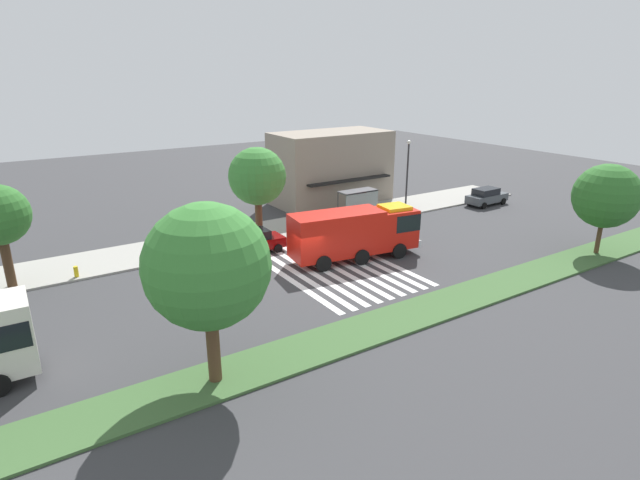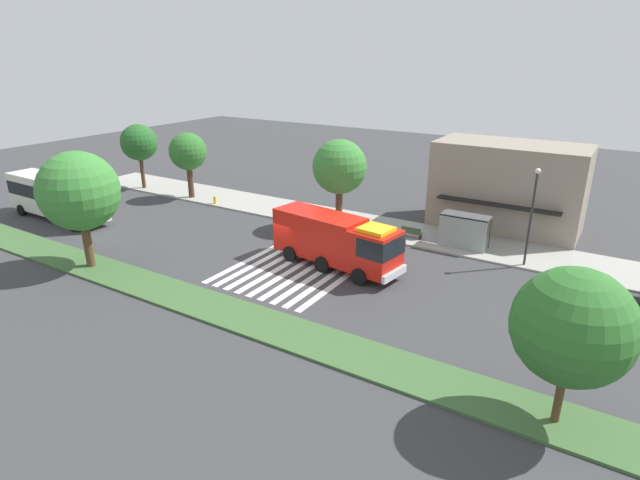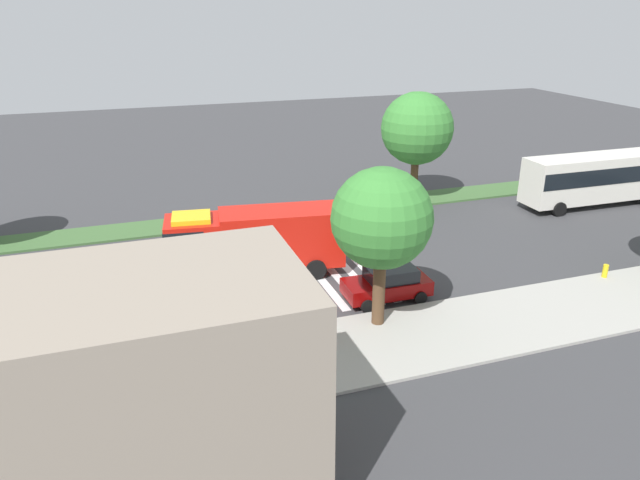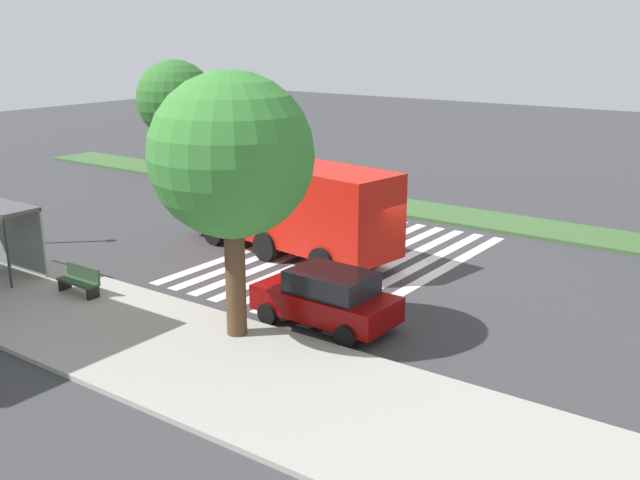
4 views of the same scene
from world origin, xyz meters
The scene contains 13 objects.
ground_plane centered at (0.00, 0.00, 0.00)m, with size 120.00×120.00×0.00m, color #38383A.
sidewalk centered at (0.00, 9.49, 0.07)m, with size 60.00×5.33×0.14m, color #9E9B93.
median_strip centered at (0.00, -8.32, 0.07)m, with size 60.00×3.00×0.14m, color #3D6033.
crosswalk centered at (2.28, 0.00, 0.01)m, with size 7.65×12.28×0.01m.
fire_truck centered at (4.70, 0.55, 2.02)m, with size 9.73×3.87×3.55m.
parked_car_west centered at (-0.94, 5.63, 0.87)m, with size 4.25×2.18×1.69m.
transit_bus centered at (-21.30, -3.07, 2.17)m, with size 10.98×2.99×3.67m.
bus_stop_shelter centered at (10.80, 8.36, 1.89)m, with size 3.50×1.40×2.46m.
bench_near_shelter centered at (6.80, 8.35, 0.59)m, with size 1.60×0.50×0.90m.
storefront_building centered at (12.19, 15.04, 3.51)m, with size 11.56×6.58×7.03m.
sidewalk_tree_center centered at (0.56, 7.82, 5.11)m, with size 4.38×4.38×7.20m.
median_tree_far_west centered at (-9.60, -8.32, 5.35)m, with size 5.17×5.17×7.82m.
fire_hydrant centered at (-12.78, 7.32, 0.49)m, with size 0.28×0.28×0.70m, color gold.
Camera 3 is at (10.78, 29.32, 13.48)m, focal length 33.34 mm.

